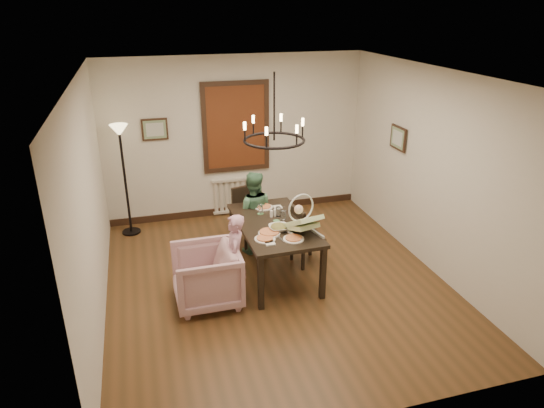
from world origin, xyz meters
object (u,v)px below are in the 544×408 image
seated_man (253,219)px  floor_lamp (125,182)px  chair_right (307,234)px  armchair (206,276)px  baby_bouncer (302,220)px  chair_far (250,218)px  elderly_woman (235,264)px  drinking_glass (283,215)px  dining_table (274,229)px

seated_man → floor_lamp: (-1.81, 1.19, 0.36)m
chair_right → floor_lamp: 3.07m
seated_man → armchair: bearing=65.9°
armchair → baby_bouncer: 1.41m
chair_right → baby_bouncer: 0.81m
chair_far → floor_lamp: floor_lamp is taller
elderly_woman → floor_lamp: floor_lamp is taller
chair_right → drinking_glass: drinking_glass is taller
drinking_glass → elderly_woman: bearing=-148.3°
elderly_woman → drinking_glass: 1.01m
dining_table → chair_far: 0.96m
elderly_woman → baby_bouncer: baby_bouncer is taller
elderly_woman → chair_far: bearing=171.2°
chair_right → drinking_glass: 0.57m
dining_table → elderly_woman: (-0.64, -0.43, -0.22)m
chair_far → drinking_glass: bearing=-87.1°
baby_bouncer → floor_lamp: size_ratio=0.31×
chair_right → seated_man: size_ratio=0.85×
dining_table → floor_lamp: 2.73m
dining_table → seated_man: bearing=98.2°
elderly_woman → dining_table: bearing=136.1°
armchair → floor_lamp: (-0.92, 2.36, 0.52)m
chair_far → baby_bouncer: 1.46m
armchair → seated_man: 1.49m
armchair → baby_bouncer: bearing=92.7°
chair_right → baby_bouncer: (-0.29, -0.56, 0.51)m
baby_bouncer → drinking_glass: 0.48m
chair_right → floor_lamp: bearing=43.0°
seated_man → chair_right: bearing=153.6°
armchair → elderly_woman: size_ratio=0.87×
chair_far → chair_right: 1.01m
armchair → seated_man: (0.90, 1.17, 0.16)m
baby_bouncer → drinking_glass: bearing=89.8°
elderly_woman → seated_man: bearing=168.0°
chair_right → elderly_woman: 1.34m
chair_right → seated_man: 0.88m
baby_bouncer → floor_lamp: bearing=119.4°
elderly_woman → baby_bouncer: (0.91, 0.04, 0.49)m
chair_far → dining_table: bearing=-97.3°
armchair → elderly_woman: bearing=92.6°
armchair → chair_right: bearing=111.6°
elderly_woman → baby_bouncer: bearing=104.9°
dining_table → baby_bouncer: baby_bouncer is taller
dining_table → seated_man: size_ratio=1.59×
chair_far → armchair: size_ratio=1.14×
dining_table → baby_bouncer: bearing=-56.9°
dining_table → chair_far: bearing=96.2°
chair_far → seated_man: size_ratio=0.89×
chair_far → armchair: (-0.90, -1.37, -0.10)m
floor_lamp → chair_right: bearing=-35.1°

